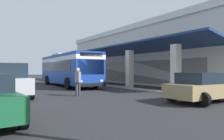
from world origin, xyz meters
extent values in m
plane|color=#262628|center=(0.00, 8.00, 0.00)|extent=(120.00, 120.00, 0.00)
cube|color=#9E998E|center=(0.57, 4.35, 0.06)|extent=(32.80, 0.50, 0.12)
cube|color=beige|center=(0.57, 14.05, 3.13)|extent=(27.34, 11.51, 6.25)
cube|color=silver|center=(0.57, 14.05, 6.55)|extent=(27.64, 11.81, 0.60)
cube|color=beige|center=(-10.37, 5.37, 1.72)|extent=(0.55, 0.55, 3.44)
cube|color=beige|center=(-4.90, 5.37, 1.72)|extent=(0.55, 0.55, 3.44)
cube|color=beige|center=(0.57, 5.37, 1.72)|extent=(0.55, 0.55, 3.44)
cube|color=beige|center=(6.03, 5.37, 1.72)|extent=(0.55, 0.55, 3.44)
cube|color=beige|center=(11.50, 5.37, 1.72)|extent=(0.55, 0.55, 3.44)
cube|color=navy|center=(0.57, 6.69, 3.79)|extent=(27.34, 3.16, 0.82)
cube|color=#19232D|center=(0.57, 8.33, 1.40)|extent=(22.96, 0.08, 2.40)
cube|color=#193D9E|center=(1.43, 1.09, 1.73)|extent=(11.06, 2.83, 2.75)
cube|color=white|center=(1.43, 1.09, 2.65)|extent=(11.08, 2.85, 0.36)
cube|color=#19232D|center=(1.13, 1.10, 1.95)|extent=(9.30, 2.81, 0.90)
cube|color=#19232D|center=(6.89, 0.96, 1.85)|extent=(0.12, 2.24, 1.20)
cube|color=black|center=(6.90, 0.96, 2.82)|extent=(0.11, 1.94, 0.28)
cube|color=black|center=(7.02, 0.95, 0.45)|extent=(0.26, 2.45, 0.24)
cube|color=silver|center=(6.97, 1.85, 0.75)|extent=(0.07, 0.24, 0.16)
cube|color=silver|center=(6.92, 0.06, 0.75)|extent=(0.07, 0.24, 0.16)
cube|color=silver|center=(-0.07, 1.13, 3.22)|extent=(2.44, 1.85, 0.24)
cylinder|color=black|center=(5.09, 2.28, 0.50)|extent=(1.00, 0.30, 1.00)
cylinder|color=black|center=(5.02, -0.27, 0.50)|extent=(1.00, 0.30, 1.00)
cylinder|color=black|center=(-1.62, 2.45, 0.50)|extent=(1.00, 0.30, 1.00)
cylinder|color=black|center=(-1.69, -0.10, 0.50)|extent=(1.00, 0.30, 1.00)
cylinder|color=black|center=(15.75, -5.57, 0.32)|extent=(0.64, 0.22, 0.64)
cylinder|color=black|center=(12.76, -5.73, 0.32)|extent=(0.64, 0.22, 0.64)
cube|color=#B2B5BA|center=(8.30, -5.23, 0.75)|extent=(4.89, 2.19, 0.84)
cube|color=#19232D|center=(8.20, -5.24, 1.57)|extent=(3.35, 1.88, 0.80)
cylinder|color=black|center=(9.89, -4.18, 0.38)|extent=(0.76, 0.26, 0.76)
cylinder|color=black|center=(6.63, -4.34, 0.38)|extent=(0.76, 0.26, 0.76)
cube|color=#9E845B|center=(15.42, 3.10, 0.60)|extent=(1.91, 4.44, 0.66)
cube|color=#19232D|center=(15.41, 2.90, 1.20)|extent=(1.64, 2.50, 0.54)
cylinder|color=black|center=(14.56, 4.62, 0.32)|extent=(0.64, 0.22, 0.64)
cylinder|color=black|center=(14.48, 1.63, 0.32)|extent=(0.64, 0.22, 0.64)
cylinder|color=black|center=(16.28, 1.58, 0.32)|extent=(0.64, 0.22, 0.64)
cylinder|color=#38383D|center=(9.65, -1.28, 0.43)|extent=(0.16, 0.16, 0.86)
cylinder|color=#38383D|center=(9.81, -1.52, 0.43)|extent=(0.16, 0.16, 0.86)
cube|color=gray|center=(9.73, -1.40, 1.18)|extent=(0.51, 0.25, 0.64)
sphere|color=beige|center=(9.73, -1.40, 1.62)|extent=(0.23, 0.23, 0.23)
cylinder|color=gray|center=(9.43, -1.33, 1.21)|extent=(0.09, 0.09, 0.58)
cylinder|color=gray|center=(10.03, -1.47, 1.21)|extent=(0.09, 0.09, 0.58)
cube|color=#4C4742|center=(-5.40, 5.99, 0.30)|extent=(0.82, 0.82, 0.60)
cylinder|color=#332319|center=(-5.40, 5.99, 0.61)|extent=(0.69, 0.69, 0.02)
cylinder|color=brown|center=(-5.40, 5.99, 1.52)|extent=(0.16, 0.16, 1.83)
ellipsoid|color=#195123|center=(-4.92, 5.87, 2.63)|extent=(1.02, 0.45, 0.18)
ellipsoid|color=#195123|center=(-5.14, 6.39, 2.61)|extent=(0.70, 0.93, 0.15)
ellipsoid|color=#195123|center=(-5.69, 6.28, 2.58)|extent=(0.72, 0.72, 0.19)
ellipsoid|color=#195123|center=(-5.73, 5.57, 2.63)|extent=(0.82, 0.96, 0.18)
ellipsoid|color=#195123|center=(-5.25, 5.57, 2.54)|extent=(0.49, 0.90, 0.18)
camera|label=1|loc=(21.89, -6.62, 1.58)|focal=34.14mm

